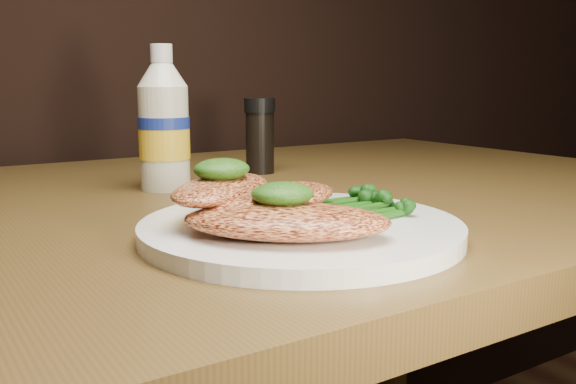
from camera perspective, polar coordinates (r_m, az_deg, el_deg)
plate at (r=0.54m, az=1.17°, el=-3.40°), size 0.28×0.28×0.01m
chicken_front at (r=0.48m, az=-0.15°, el=-2.65°), size 0.18×0.17×0.03m
chicken_mid at (r=0.54m, az=-1.19°, el=-0.60°), size 0.16×0.12×0.02m
chicken_back at (r=0.54m, az=-6.05°, el=0.28°), size 0.15×0.14×0.02m
pesto_front at (r=0.49m, az=-0.52°, el=-0.17°), size 0.06×0.06×0.02m
pesto_back at (r=0.54m, az=-6.06°, el=2.07°), size 0.06×0.06×0.02m
broccolini_bundle at (r=0.56m, az=5.00°, el=-1.08°), size 0.17×0.14×0.02m
mayo_bottle at (r=0.78m, az=-11.26°, el=6.63°), size 0.07×0.07×0.18m
pepper_grinder at (r=0.91m, az=-2.58°, el=5.13°), size 0.05×0.05×0.11m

